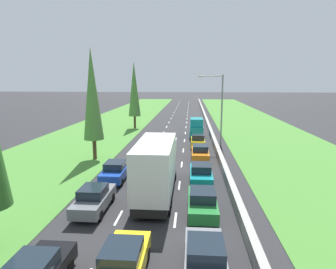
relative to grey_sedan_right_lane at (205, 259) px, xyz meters
name	(u,v)px	position (x,y,z in m)	size (l,w,h in m)	color
ground_plane	(178,120)	(-3.30, 50.10, -0.81)	(300.00, 300.00, 0.00)	#28282B
grass_verge_left	(119,120)	(-15.95, 50.10, -0.79)	(14.00, 140.00, 0.04)	#478433
grass_verge_right	(248,121)	(11.05, 50.10, -0.79)	(14.00, 140.00, 0.04)	#478433
median_barrier	(206,119)	(2.40, 50.10, -0.39)	(0.44, 120.00, 0.85)	#9E9B93
lane_markings	(178,120)	(-3.30, 50.10, -0.81)	(3.64, 116.00, 0.01)	white
grey_sedan_right_lane	(205,259)	(0.00, 0.00, 0.00)	(1.82, 4.50, 1.64)	slate
yellow_sedan_centre_lane	(123,263)	(-3.45, -0.56, 0.00)	(1.82, 4.50, 1.64)	yellow
green_sedan_right_lane	(202,202)	(0.09, 6.00, 0.00)	(1.82, 4.50, 1.64)	#237A33
teal_sedan_right_lane	(201,173)	(0.18, 11.78, 0.00)	(1.82, 4.50, 1.64)	teal
orange_sedan_right_lane	(200,153)	(0.33, 18.91, 0.00)	(1.82, 4.50, 1.64)	orange
yellow_hatchback_right_lane	(198,141)	(0.21, 24.76, 0.02)	(1.74, 3.90, 1.72)	yellow
grey_sedan_left_lane	(94,199)	(-6.85, 6.00, 0.00)	(1.82, 4.50, 1.64)	slate
white_box_truck_centre_lane	(157,166)	(-3.10, 8.97, 1.37)	(2.46, 9.40, 4.18)	black
blue_sedan_left_lane	(116,171)	(-6.96, 11.96, 0.00)	(1.82, 4.50, 1.64)	#1E47B7
teal_van_right_lane	(196,128)	(0.14, 31.87, 0.59)	(1.96, 4.90, 2.82)	teal
poplar_tree_second	(92,95)	(-10.85, 18.36, 6.06)	(2.09, 2.09, 11.64)	#4C3823
poplar_tree_third	(134,89)	(-10.47, 39.16, 5.96)	(2.09, 2.09, 11.44)	#4C3823
street_light_mast	(219,105)	(2.84, 26.21, 4.42)	(3.20, 0.28, 9.00)	gray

